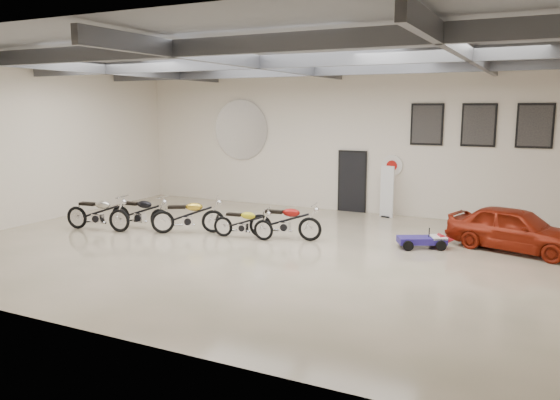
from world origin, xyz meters
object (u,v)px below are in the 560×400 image
at_px(banner_stand, 387,191).
at_px(motorcycle_silver, 97,212).
at_px(motorcycle_red, 285,220).
at_px(go_kart, 427,238).
at_px(vintage_car, 515,229).
at_px(motorcycle_gold, 188,215).
at_px(motorcycle_yellow, 243,222).
at_px(motorcycle_black, 140,212).

xyz_separation_m(banner_stand, motorcycle_silver, (-7.23, -5.79, -0.34)).
distance_m(banner_stand, motorcycle_red, 4.66).
bearing_deg(go_kart, banner_stand, 92.64).
height_order(banner_stand, vintage_car, banner_stand).
height_order(banner_stand, go_kart, banner_stand).
distance_m(motorcycle_gold, motorcycle_red, 2.93).
xyz_separation_m(banner_stand, motorcycle_gold, (-4.59, -4.89, -0.35)).
distance_m(banner_stand, motorcycle_gold, 6.72).
bearing_deg(motorcycle_red, go_kart, 2.86).
bearing_deg(motorcycle_yellow, motorcycle_silver, -171.63).
distance_m(motorcycle_black, motorcycle_red, 4.58).
height_order(motorcycle_silver, vintage_car, vintage_car).
height_order(motorcycle_black, motorcycle_yellow, motorcycle_black).
relative_size(motorcycle_silver, vintage_car, 0.63).
bearing_deg(banner_stand, motorcycle_red, -97.41).
bearing_deg(go_kart, motorcycle_black, 163.10).
relative_size(banner_stand, motorcycle_red, 0.87).
height_order(motorcycle_gold, motorcycle_yellow, motorcycle_gold).
bearing_deg(motorcycle_silver, banner_stand, 30.16).
distance_m(motorcycle_gold, vintage_car, 8.96).
relative_size(banner_stand, go_kart, 1.18).
xyz_separation_m(motorcycle_yellow, motorcycle_red, (1.10, 0.44, 0.07)).
height_order(banner_stand, motorcycle_red, banner_stand).
xyz_separation_m(motorcycle_black, motorcycle_gold, (1.64, 0.17, 0.01)).
distance_m(motorcycle_black, motorcycle_yellow, 3.44).
xyz_separation_m(motorcycle_gold, vintage_car, (8.72, 2.05, 0.03)).
xyz_separation_m(banner_stand, motorcycle_yellow, (-2.81, -4.75, -0.43)).
bearing_deg(banner_stand, motorcycle_silver, -127.04).
bearing_deg(motorcycle_yellow, motorcycle_red, 17.00).
relative_size(motorcycle_black, go_kart, 1.35).
relative_size(motorcycle_gold, go_kart, 1.38).
distance_m(banner_stand, go_kart, 4.13).
relative_size(motorcycle_silver, motorcycle_red, 1.03).
bearing_deg(motorcycle_black, go_kart, 6.47).
xyz_separation_m(go_kart, vintage_car, (2.08, 0.70, 0.30)).
xyz_separation_m(motorcycle_black, motorcycle_yellow, (3.42, 0.31, -0.07)).
relative_size(motorcycle_yellow, go_kart, 1.18).
bearing_deg(motorcycle_gold, motorcycle_red, -18.45).
relative_size(motorcycle_silver, go_kart, 1.40).
relative_size(motorcycle_gold, motorcycle_red, 1.02).
xyz_separation_m(motorcycle_silver, motorcycle_red, (5.51, 1.47, -0.02)).
bearing_deg(banner_stand, go_kart, -45.72).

